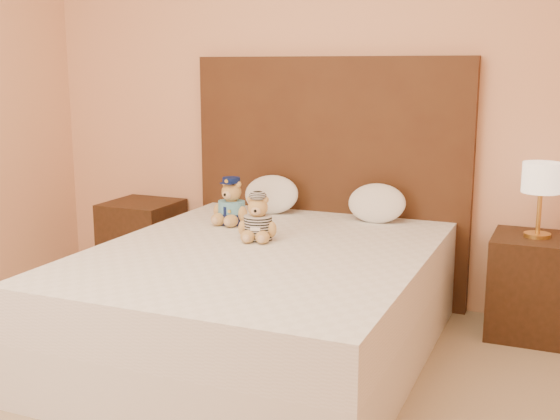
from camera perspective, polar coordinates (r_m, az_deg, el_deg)
The scene contains 9 objects.
bed at distance 3.58m, azimuth -1.46°, elevation -7.43°, with size 1.60×2.00×0.55m.
headboard at distance 4.38m, azimuth 3.97°, elevation 2.49°, with size 1.75×0.08×1.50m, color #452814.
nightstand_left at distance 4.84m, azimuth -11.09°, elevation -2.55°, with size 0.45×0.45×0.55m, color #391F12.
nightstand_right at distance 4.05m, azimuth 19.90°, elevation -5.84°, with size 0.45×0.45×0.55m, color #391F12.
lamp at distance 3.93m, azimuth 20.47°, elevation 2.18°, with size 0.20×0.20×0.40m.
teddy_police at distance 4.03m, azimuth -3.96°, elevation 0.73°, with size 0.23×0.22×0.27m, color #BA8E48, non-canonical shape.
teddy_prisoner at distance 3.64m, azimuth -1.81°, elevation -0.62°, with size 0.21×0.21×0.24m, color #BA8E48, non-canonical shape.
pillow_left at distance 4.34m, azimuth -0.71°, elevation 1.43°, with size 0.35×0.23×0.25m, color white.
pillow_right at distance 4.12m, azimuth 7.87°, elevation 0.71°, with size 0.34×0.22×0.24m, color white.
Camera 1 is at (1.40, -1.88, 1.44)m, focal length 45.00 mm.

